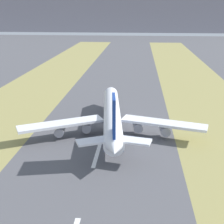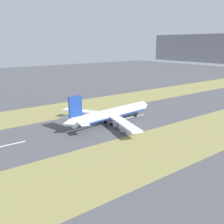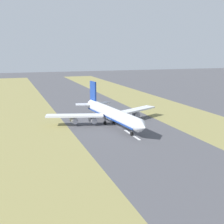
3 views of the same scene
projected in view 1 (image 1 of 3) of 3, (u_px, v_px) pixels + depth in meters
name	position (u px, v px, depth m)	size (l,w,h in m)	color
ground_plane	(106.00, 125.00, 119.25)	(800.00, 800.00, 0.00)	#4C4C51
centreline_dash_mid	(97.00, 154.00, 95.93)	(1.20, 18.00, 0.01)	silver
centreline_dash_far	(109.00, 112.00, 133.70)	(1.20, 18.00, 0.01)	silver
airplane_main_jet	(112.00, 116.00, 110.86)	(63.78, 67.21, 20.20)	silver
mountain_ridge	(134.00, 13.00, 599.86)	(800.00, 120.00, 65.71)	gray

